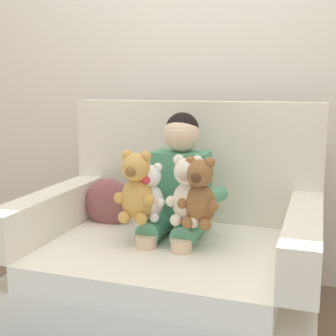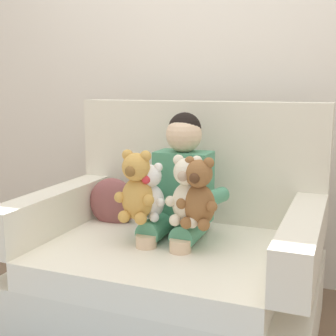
# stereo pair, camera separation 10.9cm
# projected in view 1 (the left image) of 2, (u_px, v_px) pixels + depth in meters

# --- Properties ---
(ground_plane) EXTENTS (8.00, 8.00, 0.00)m
(ground_plane) POSITION_uv_depth(u_px,v_px,m) (170.00, 329.00, 2.17)
(ground_plane) COLOR brown
(back_wall) EXTENTS (6.00, 0.10, 2.60)m
(back_wall) POSITION_uv_depth(u_px,v_px,m) (212.00, 58.00, 2.68)
(back_wall) COLOR silver
(back_wall) RESTS_ON ground
(armchair) EXTENTS (1.31, 0.98, 1.06)m
(armchair) POSITION_uv_depth(u_px,v_px,m) (173.00, 261.00, 2.17)
(armchair) COLOR silver
(armchair) RESTS_ON ground
(seated_child) EXTENTS (0.45, 0.39, 0.82)m
(seated_child) POSITION_uv_depth(u_px,v_px,m) (177.00, 192.00, 2.13)
(seated_child) COLOR #4C9370
(seated_child) RESTS_ON armchair
(plush_white) EXTENTS (0.15, 0.13, 0.26)m
(plush_white) POSITION_uv_depth(u_px,v_px,m) (150.00, 193.00, 2.04)
(plush_white) COLOR white
(plush_white) RESTS_ON armchair
(plush_brown) EXTENTS (0.18, 0.15, 0.30)m
(plush_brown) POSITION_uv_depth(u_px,v_px,m) (199.00, 194.00, 1.94)
(plush_brown) COLOR brown
(plush_brown) RESTS_ON armchair
(plush_honey) EXTENTS (0.19, 0.15, 0.32)m
(plush_honey) POSITION_uv_depth(u_px,v_px,m) (136.00, 189.00, 2.01)
(plush_honey) COLOR gold
(plush_honey) RESTS_ON armchair
(plush_cream) EXTENTS (0.18, 0.15, 0.30)m
(plush_cream) POSITION_uv_depth(u_px,v_px,m) (188.00, 192.00, 1.97)
(plush_cream) COLOR silver
(plush_cream) RESTS_ON armchair
(throw_pillow) EXTENTS (0.27, 0.14, 0.26)m
(throw_pillow) POSITION_uv_depth(u_px,v_px,m) (109.00, 203.00, 2.37)
(throw_pillow) COLOR #8C4C4C
(throw_pillow) RESTS_ON armchair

